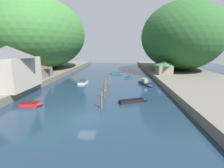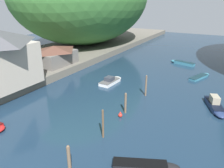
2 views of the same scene
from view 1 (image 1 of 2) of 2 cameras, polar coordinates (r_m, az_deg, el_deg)
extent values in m
plane|color=#192D42|center=(54.03, -2.10, 1.27)|extent=(130.00, 130.00, 0.00)
cube|color=#666056|center=(61.99, -26.88, 2.03)|extent=(22.00, 120.00, 1.44)
cube|color=#666056|center=(57.70, 24.65, 1.60)|extent=(22.00, 120.00, 1.44)
ellipsoid|color=#387033|center=(77.89, -21.93, 14.85)|extent=(33.33, 46.66, 27.43)
ellipsoid|color=#285628|center=(74.05, 21.35, 14.26)|extent=(29.29, 41.01, 25.26)
cube|color=#B2A899|center=(42.07, -30.39, 3.07)|extent=(8.31, 11.02, 6.38)
pyramid|color=#4C4C51|center=(41.76, -31.02, 9.04)|extent=(8.97, 11.90, 2.43)
cube|color=slate|center=(54.53, -23.32, 3.37)|extent=(6.02, 8.07, 2.67)
pyramid|color=brown|center=(54.32, -23.49, 5.36)|extent=(6.50, 8.71, 1.14)
cube|color=gray|center=(59.31, 16.62, 4.53)|extent=(4.35, 6.27, 2.85)
pyramid|color=#38704C|center=(59.10, 16.74, 6.56)|extent=(4.69, 6.77, 1.39)
cube|color=teal|center=(66.90, 1.55, 3.58)|extent=(4.70, 2.40, 0.64)
ellipsoid|color=teal|center=(67.58, -0.29, 3.66)|extent=(2.50, 1.74, 0.64)
cube|color=#132A33|center=(66.85, 1.55, 3.86)|extent=(4.79, 2.44, 0.03)
cube|color=white|center=(49.52, -9.44, 0.50)|extent=(2.13, 4.34, 0.57)
ellipsoid|color=white|center=(51.52, -8.81, 0.95)|extent=(1.92, 2.22, 0.57)
cube|color=#525252|center=(49.46, -9.45, 0.84)|extent=(2.17, 4.42, 0.03)
cube|color=#333842|center=(49.27, -9.51, 1.20)|extent=(1.41, 1.55, 0.71)
cube|color=teal|center=(58.82, 5.57, 2.29)|extent=(2.90, 4.86, 0.41)
ellipsoid|color=teal|center=(61.02, 6.26, 2.61)|extent=(2.01, 2.64, 0.41)
cube|color=#132A33|center=(58.78, 5.58, 2.50)|extent=(2.95, 4.96, 0.03)
cube|color=red|center=(33.54, -25.23, -5.91)|extent=(3.07, 2.11, 0.54)
ellipsoid|color=red|center=(33.01, -22.90, -5.98)|extent=(1.61, 1.88, 0.54)
cube|color=#450A0A|center=(33.46, -25.28, -5.44)|extent=(3.13, 2.16, 0.03)
cube|color=black|center=(32.10, 6.36, -5.56)|extent=(4.71, 2.94, 0.58)
ellipsoid|color=black|center=(33.18, 9.94, -5.09)|extent=(2.57, 1.95, 0.58)
cube|color=black|center=(32.01, 6.37, -5.04)|extent=(4.80, 3.00, 0.03)
cube|color=navy|center=(47.83, 10.67, 0.09)|extent=(3.10, 4.95, 0.62)
ellipsoid|color=navy|center=(45.82, 12.12, -0.48)|extent=(2.15, 2.71, 0.62)
cube|color=black|center=(47.77, 10.68, 0.47)|extent=(3.16, 5.05, 0.03)
cube|color=#9E937F|center=(47.80, 10.62, 1.08)|extent=(1.55, 1.92, 1.01)
cylinder|color=brown|center=(28.79, -3.48, -5.54)|extent=(0.31, 0.31, 2.51)
sphere|color=brown|center=(28.43, -3.52, -3.01)|extent=(0.28, 0.28, 0.28)
cylinder|color=brown|center=(34.18, -2.60, -2.14)|extent=(0.22, 0.22, 3.21)
sphere|color=brown|center=(33.82, -2.62, 0.57)|extent=(0.20, 0.20, 0.20)
cylinder|color=brown|center=(40.19, -2.17, -0.44)|extent=(0.28, 0.28, 2.65)
sphere|color=brown|center=(39.92, -2.18, 1.49)|extent=(0.25, 0.25, 0.25)
cylinder|color=brown|center=(46.42, -1.03, 1.52)|extent=(0.27, 0.27, 3.14)
sphere|color=brown|center=(46.16, -1.04, 3.50)|extent=(0.24, 0.24, 0.24)
sphere|color=red|center=(39.16, -2.43, -2.37)|extent=(0.52, 0.52, 0.52)
cone|color=red|center=(39.06, -2.43, -1.82)|extent=(0.26, 0.26, 0.26)
cylinder|color=#282D3D|center=(37.53, -32.84, -2.37)|extent=(0.13, 0.13, 0.85)
cylinder|color=#282D3D|center=(37.70, -32.78, -2.30)|extent=(0.13, 0.13, 0.85)
camera|label=2|loc=(18.09, 28.87, 23.38)|focal=35.00mm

